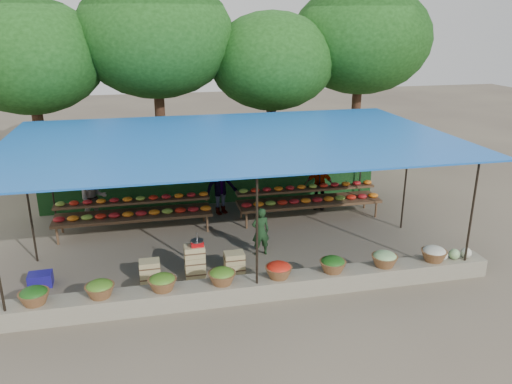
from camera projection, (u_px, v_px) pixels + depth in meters
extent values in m
plane|color=brown|center=(233.00, 243.00, 13.05)|extent=(60.00, 60.00, 0.00)
cube|color=gray|center=(255.00, 288.00, 10.44)|extent=(10.60, 0.55, 0.40)
cylinder|color=black|center=(257.00, 239.00, 9.92)|extent=(0.05, 0.05, 2.80)
cylinder|color=black|center=(471.00, 219.00, 10.90)|extent=(0.05, 0.05, 2.80)
cylinder|color=black|center=(29.00, 207.00, 11.62)|extent=(0.05, 0.05, 2.80)
cylinder|color=black|center=(406.00, 180.00, 13.58)|extent=(0.05, 0.05, 2.80)
cylinder|color=black|center=(50.00, 172.00, 14.30)|extent=(0.05, 0.05, 2.80)
cylinder|color=black|center=(216.00, 163.00, 15.28)|extent=(0.05, 0.05, 2.80)
cylinder|color=black|center=(362.00, 154.00, 16.26)|extent=(0.05, 0.05, 2.80)
cube|color=blue|center=(231.00, 138.00, 12.15)|extent=(10.80, 6.60, 0.04)
cube|color=blue|center=(248.00, 167.00, 10.36)|extent=(10.80, 2.19, 0.26)
cube|color=blue|center=(219.00, 129.00, 14.05)|extent=(10.80, 2.19, 0.26)
cylinder|color=gray|center=(223.00, 155.00, 13.69)|extent=(9.60, 0.01, 0.01)
ellipsoid|color=gold|center=(51.00, 175.00, 12.86)|extent=(0.23, 0.17, 0.30)
ellipsoid|color=gold|center=(77.00, 174.00, 12.99)|extent=(0.23, 0.17, 0.30)
ellipsoid|color=gold|center=(102.00, 172.00, 13.12)|extent=(0.23, 0.17, 0.30)
ellipsoid|color=gold|center=(128.00, 171.00, 13.26)|extent=(0.23, 0.17, 0.30)
ellipsoid|color=gold|center=(152.00, 169.00, 13.39)|extent=(0.23, 0.17, 0.30)
ellipsoid|color=gold|center=(176.00, 168.00, 13.52)|extent=(0.23, 0.17, 0.30)
ellipsoid|color=gold|center=(200.00, 166.00, 13.65)|extent=(0.23, 0.17, 0.30)
ellipsoid|color=gold|center=(223.00, 165.00, 13.78)|extent=(0.23, 0.17, 0.30)
ellipsoid|color=gold|center=(246.00, 164.00, 13.91)|extent=(0.23, 0.17, 0.30)
ellipsoid|color=gold|center=(268.00, 162.00, 14.04)|extent=(0.23, 0.17, 0.30)
ellipsoid|color=gold|center=(290.00, 161.00, 14.18)|extent=(0.23, 0.17, 0.30)
ellipsoid|color=gold|center=(312.00, 160.00, 14.31)|extent=(0.23, 0.17, 0.30)
ellipsoid|color=gold|center=(333.00, 158.00, 14.44)|extent=(0.23, 0.17, 0.30)
ellipsoid|color=gold|center=(354.00, 157.00, 14.57)|extent=(0.23, 0.17, 0.30)
ellipsoid|color=gold|center=(374.00, 156.00, 14.70)|extent=(0.23, 0.17, 0.30)
ellipsoid|color=#1E5516|center=(34.00, 293.00, 9.43)|extent=(0.52, 0.52, 0.23)
ellipsoid|color=#487B20|center=(100.00, 286.00, 9.67)|extent=(0.52, 0.52, 0.23)
ellipsoid|color=#487B20|center=(162.00, 280.00, 9.92)|extent=(0.52, 0.52, 0.23)
ellipsoid|color=#487B20|center=(222.00, 274.00, 10.16)|extent=(0.52, 0.52, 0.23)
ellipsoid|color=red|center=(279.00, 268.00, 10.41)|extent=(0.52, 0.52, 0.23)
ellipsoid|color=#1E5516|center=(333.00, 262.00, 10.65)|extent=(0.52, 0.52, 0.23)
ellipsoid|color=#8BBE76|center=(385.00, 257.00, 10.90)|extent=(0.52, 0.52, 0.23)
ellipsoid|color=beige|center=(434.00, 252.00, 11.15)|extent=(0.52, 0.52, 0.23)
cube|color=#1A4719|center=(215.00, 165.00, 15.56)|extent=(10.60, 0.06, 2.50)
cylinder|color=#391E15|center=(40.00, 133.00, 16.64)|extent=(0.36, 0.36, 3.97)
ellipsoid|color=#12370F|center=(29.00, 56.00, 15.84)|extent=(4.77, 4.77, 3.69)
cylinder|color=#391E15|center=(160.00, 118.00, 17.75)|extent=(0.36, 0.36, 4.48)
ellipsoid|color=#12370F|center=(155.00, 36.00, 16.85)|extent=(5.39, 5.39, 4.17)
cylinder|color=#391E15|center=(271.00, 126.00, 18.41)|extent=(0.36, 0.36, 3.71)
ellipsoid|color=#12370F|center=(272.00, 61.00, 17.67)|extent=(4.47, 4.47, 3.45)
cylinder|color=#391E15|center=(356.00, 112.00, 19.40)|extent=(0.36, 0.36, 4.35)
ellipsoid|color=#12370F|center=(361.00, 39.00, 18.52)|extent=(5.24, 5.24, 4.05)
cube|color=#43291B|center=(134.00, 215.00, 13.58)|extent=(4.20, 0.95, 0.08)
cube|color=#43291B|center=(133.00, 202.00, 13.76)|extent=(4.20, 0.35, 0.06)
cylinder|color=#43291B|center=(57.00, 236.00, 12.89)|extent=(0.06, 0.06, 0.50)
cylinder|color=#43291B|center=(207.00, 223.00, 13.69)|extent=(0.06, 0.06, 0.50)
cylinder|color=#43291B|center=(62.00, 224.00, 13.63)|extent=(0.06, 0.06, 0.50)
cylinder|color=#43291B|center=(204.00, 213.00, 14.43)|extent=(0.06, 0.06, 0.50)
ellipsoid|color=#A9181A|center=(59.00, 219.00, 13.02)|extent=(0.31, 0.26, 0.13)
ellipsoid|color=olive|center=(60.00, 204.00, 13.35)|extent=(0.26, 0.22, 0.12)
ellipsoid|color=orange|center=(73.00, 218.00, 13.09)|extent=(0.31, 0.26, 0.13)
ellipsoid|color=red|center=(74.00, 203.00, 13.42)|extent=(0.26, 0.22, 0.12)
ellipsoid|color=olive|center=(87.00, 217.00, 13.16)|extent=(0.31, 0.26, 0.13)
ellipsoid|color=#A9181A|center=(88.00, 202.00, 13.49)|extent=(0.26, 0.22, 0.12)
ellipsoid|color=red|center=(101.00, 216.00, 13.23)|extent=(0.31, 0.26, 0.13)
ellipsoid|color=orange|center=(101.00, 201.00, 13.56)|extent=(0.26, 0.22, 0.12)
ellipsoid|color=#A9181A|center=(114.00, 215.00, 13.30)|extent=(0.31, 0.26, 0.13)
ellipsoid|color=#A9181A|center=(114.00, 200.00, 13.63)|extent=(0.26, 0.22, 0.12)
ellipsoid|color=orange|center=(128.00, 214.00, 13.38)|extent=(0.31, 0.26, 0.13)
ellipsoid|color=orange|center=(127.00, 199.00, 13.71)|extent=(0.26, 0.22, 0.12)
ellipsoid|color=#A9181A|center=(141.00, 213.00, 13.45)|extent=(0.31, 0.26, 0.13)
ellipsoid|color=olive|center=(140.00, 198.00, 13.78)|extent=(0.26, 0.22, 0.12)
ellipsoid|color=orange|center=(154.00, 212.00, 13.52)|extent=(0.31, 0.26, 0.13)
ellipsoid|color=red|center=(153.00, 197.00, 13.85)|extent=(0.26, 0.22, 0.12)
ellipsoid|color=olive|center=(167.00, 211.00, 13.59)|extent=(0.31, 0.26, 0.13)
ellipsoid|color=#A9181A|center=(166.00, 196.00, 13.92)|extent=(0.26, 0.22, 0.12)
ellipsoid|color=red|center=(180.00, 210.00, 13.66)|extent=(0.31, 0.26, 0.13)
ellipsoid|color=orange|center=(179.00, 196.00, 13.99)|extent=(0.26, 0.22, 0.12)
ellipsoid|color=#A9181A|center=(193.00, 209.00, 13.73)|extent=(0.31, 0.26, 0.13)
ellipsoid|color=#A9181A|center=(191.00, 195.00, 14.06)|extent=(0.26, 0.22, 0.12)
ellipsoid|color=orange|center=(206.00, 208.00, 13.81)|extent=(0.31, 0.26, 0.13)
ellipsoid|color=orange|center=(204.00, 194.00, 14.13)|extent=(0.26, 0.22, 0.12)
cube|color=#43291B|center=(309.00, 202.00, 14.60)|extent=(4.20, 0.95, 0.08)
cube|color=#43291B|center=(306.00, 189.00, 14.79)|extent=(4.20, 0.35, 0.06)
cylinder|color=#43291B|center=(247.00, 220.00, 13.91)|extent=(0.06, 0.06, 0.50)
cylinder|color=#43291B|center=(376.00, 209.00, 14.71)|extent=(0.06, 0.06, 0.50)
cylinder|color=#43291B|center=(241.00, 210.00, 14.65)|extent=(0.06, 0.06, 0.50)
cylinder|color=#43291B|center=(365.00, 200.00, 15.45)|extent=(0.06, 0.06, 0.50)
ellipsoid|color=#A9181A|center=(246.00, 205.00, 14.04)|extent=(0.31, 0.26, 0.13)
ellipsoid|color=olive|center=(243.00, 191.00, 14.37)|extent=(0.26, 0.22, 0.12)
ellipsoid|color=orange|center=(259.00, 204.00, 14.11)|extent=(0.31, 0.26, 0.13)
ellipsoid|color=red|center=(255.00, 190.00, 14.44)|extent=(0.26, 0.22, 0.12)
ellipsoid|color=olive|center=(271.00, 203.00, 14.18)|extent=(0.31, 0.26, 0.13)
ellipsoid|color=#A9181A|center=(267.00, 189.00, 14.51)|extent=(0.26, 0.22, 0.12)
ellipsoid|color=red|center=(282.00, 202.00, 14.26)|extent=(0.31, 0.26, 0.13)
ellipsoid|color=orange|center=(278.00, 188.00, 14.58)|extent=(0.26, 0.22, 0.12)
ellipsoid|color=#A9181A|center=(294.00, 201.00, 14.33)|extent=(0.31, 0.26, 0.13)
ellipsoid|color=#A9181A|center=(290.00, 188.00, 14.66)|extent=(0.26, 0.22, 0.12)
ellipsoid|color=orange|center=(306.00, 200.00, 14.40)|extent=(0.31, 0.26, 0.13)
ellipsoid|color=orange|center=(301.00, 187.00, 14.73)|extent=(0.26, 0.22, 0.12)
ellipsoid|color=#A9181A|center=(317.00, 200.00, 14.47)|extent=(0.31, 0.26, 0.13)
ellipsoid|color=olive|center=(313.00, 186.00, 14.80)|extent=(0.26, 0.22, 0.12)
ellipsoid|color=orange|center=(329.00, 199.00, 14.54)|extent=(0.31, 0.26, 0.13)
ellipsoid|color=red|center=(324.00, 185.00, 14.87)|extent=(0.26, 0.22, 0.12)
ellipsoid|color=olive|center=(340.00, 198.00, 14.61)|extent=(0.31, 0.26, 0.13)
ellipsoid|color=#A9181A|center=(335.00, 185.00, 14.94)|extent=(0.26, 0.22, 0.12)
ellipsoid|color=red|center=(351.00, 197.00, 14.68)|extent=(0.31, 0.26, 0.13)
ellipsoid|color=orange|center=(346.00, 184.00, 15.01)|extent=(0.26, 0.22, 0.12)
ellipsoid|color=#A9181A|center=(362.00, 196.00, 14.76)|extent=(0.31, 0.26, 0.13)
ellipsoid|color=#A9181A|center=(357.00, 183.00, 15.09)|extent=(0.26, 0.22, 0.12)
ellipsoid|color=orange|center=(373.00, 195.00, 14.83)|extent=(0.31, 0.26, 0.13)
ellipsoid|color=orange|center=(367.00, 182.00, 15.16)|extent=(0.26, 0.22, 0.12)
cube|color=tan|center=(150.00, 277.00, 11.07)|extent=(0.45, 0.34, 0.25)
cube|color=tan|center=(150.00, 266.00, 10.99)|extent=(0.45, 0.34, 0.25)
cube|color=tan|center=(195.00, 272.00, 11.28)|extent=(0.45, 0.34, 0.25)
cube|color=tan|center=(195.00, 262.00, 11.20)|extent=(0.45, 0.34, 0.25)
cube|color=tan|center=(194.00, 251.00, 11.11)|extent=(0.45, 0.34, 0.25)
cube|color=tan|center=(234.00, 268.00, 11.46)|extent=(0.45, 0.34, 0.25)
cube|color=tan|center=(234.00, 258.00, 11.38)|extent=(0.45, 0.34, 0.25)
cube|color=red|center=(197.00, 243.00, 11.07)|extent=(0.27, 0.24, 0.11)
cylinder|color=gray|center=(197.00, 241.00, 11.05)|extent=(0.29, 0.29, 0.03)
cylinder|color=gray|center=(197.00, 237.00, 11.02)|extent=(0.03, 0.03, 0.20)
imported|color=#18361A|center=(261.00, 231.00, 12.23)|extent=(0.47, 0.32, 1.23)
imported|color=slate|center=(93.00, 198.00, 14.04)|extent=(0.85, 0.71, 1.56)
imported|color=slate|center=(221.00, 187.00, 14.81)|extent=(1.26, 1.01, 1.70)
imported|color=slate|center=(319.00, 185.00, 15.26)|extent=(0.95, 0.66, 1.49)
cube|color=navy|center=(41.00, 280.00, 10.90)|extent=(0.51, 0.38, 0.30)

